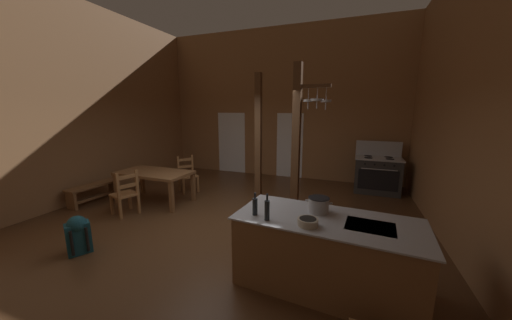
{
  "coord_description": "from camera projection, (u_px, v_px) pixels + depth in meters",
  "views": [
    {
      "loc": [
        2.24,
        -3.93,
        2.17
      ],
      "look_at": [
        0.53,
        0.66,
        1.21
      ],
      "focal_mm": 18.15,
      "sensor_mm": 36.0,
      "label": 1
    }
  ],
  "objects": [
    {
      "name": "ladderback_chair_by_post",
      "position": [
        126.0,
        194.0,
        5.34
      ],
      "size": [
        0.55,
        0.55,
        0.95
      ],
      "color": "olive",
      "rests_on": "ground_plane"
    },
    {
      "name": "bench_along_left_wall",
      "position": [
        94.0,
        190.0,
        6.08
      ],
      "size": [
        0.43,
        1.17,
        0.44
      ],
      "color": "brown",
      "rests_on": "ground_plane"
    },
    {
      "name": "bottle_tall_on_counter",
      "position": [
        267.0,
        210.0,
        3.01
      ],
      "size": [
        0.06,
        0.06,
        0.32
      ],
      "color": "#1E2328",
      "rests_on": "kitchen_island"
    },
    {
      "name": "support_post_center",
      "position": [
        258.0,
        138.0,
        6.11
      ],
      "size": [
        0.14,
        0.14,
        2.98
      ],
      "color": "brown",
      "rests_on": "ground_plane"
    },
    {
      "name": "ground_plane",
      "position": [
        217.0,
        231.0,
        4.81
      ],
      "size": [
        8.27,
        9.06,
        0.1
      ],
      "primitive_type": "cube",
      "color": "#4C301C"
    },
    {
      "name": "backpack",
      "position": [
        78.0,
        233.0,
        3.93
      ],
      "size": [
        0.38,
        0.39,
        0.6
      ],
      "color": "#194756",
      "rests_on": "ground_plane"
    },
    {
      "name": "ladderback_chair_near_window",
      "position": [
        187.0,
        175.0,
        6.9
      ],
      "size": [
        0.62,
        0.62,
        0.95
      ],
      "color": "olive",
      "rests_on": "ground_plane"
    },
    {
      "name": "wall_right",
      "position": [
        496.0,
        97.0,
        3.05
      ],
      "size": [
        0.14,
        9.06,
        4.63
      ],
      "primitive_type": "cube",
      "color": "#93663F",
      "rests_on": "ground_plane"
    },
    {
      "name": "stove_range",
      "position": [
        377.0,
        174.0,
        6.83
      ],
      "size": [
        1.15,
        0.84,
        1.32
      ],
      "color": "#2F2F2F",
      "rests_on": "ground_plane"
    },
    {
      "name": "support_post_with_pot_rack",
      "position": [
        298.0,
        141.0,
        4.76
      ],
      "size": [
        0.67,
        0.24,
        2.98
      ],
      "color": "brown",
      "rests_on": "ground_plane"
    },
    {
      "name": "dining_table",
      "position": [
        154.0,
        175.0,
        6.05
      ],
      "size": [
        1.71,
        0.93,
        0.74
      ],
      "color": "brown",
      "rests_on": "ground_plane"
    },
    {
      "name": "glazed_panel_back_right",
      "position": [
        290.0,
        146.0,
        8.27
      ],
      "size": [
        0.84,
        0.01,
        2.05
      ],
      "primitive_type": "cube",
      "color": "white",
      "rests_on": "ground_plane"
    },
    {
      "name": "bottle_short_on_counter",
      "position": [
        255.0,
        206.0,
        3.16
      ],
      "size": [
        0.06,
        0.06,
        0.28
      ],
      "color": "#1E2328",
      "rests_on": "kitchen_island"
    },
    {
      "name": "glazed_door_back_left",
      "position": [
        232.0,
        143.0,
        8.98
      ],
      "size": [
        1.0,
        0.01,
        2.05
      ],
      "primitive_type": "cube",
      "color": "white",
      "rests_on": "ground_plane"
    },
    {
      "name": "wall_left",
      "position": [
        61.0,
        102.0,
        5.66
      ],
      "size": [
        0.14,
        9.06,
        4.63
      ],
      "primitive_type": "cube",
      "color": "#93663F",
      "rests_on": "ground_plane"
    },
    {
      "name": "wall_back",
      "position": [
        280.0,
        105.0,
        8.22
      ],
      "size": [
        8.27,
        0.14,
        4.63
      ],
      "primitive_type": "cube",
      "color": "#93663F",
      "rests_on": "ground_plane"
    },
    {
      "name": "stockpot_on_counter",
      "position": [
        319.0,
        205.0,
        3.25
      ],
      "size": [
        0.33,
        0.26,
        0.19
      ],
      "color": "#A8AAB2",
      "rests_on": "kitchen_island"
    },
    {
      "name": "kitchen_island",
      "position": [
        325.0,
        253.0,
        3.16
      ],
      "size": [
        2.23,
        1.12,
        0.9
      ],
      "color": "brown",
      "rests_on": "ground_plane"
    },
    {
      "name": "mixing_bowl_on_counter",
      "position": [
        308.0,
        222.0,
        2.88
      ],
      "size": [
        0.23,
        0.23,
        0.08
      ],
      "color": "#B2A893",
      "rests_on": "kitchen_island"
    }
  ]
}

